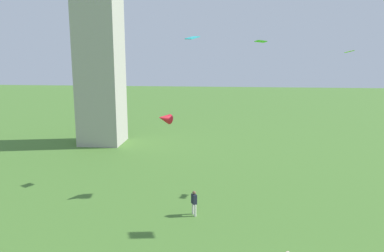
# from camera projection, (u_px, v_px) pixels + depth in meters

# --- Properties ---
(person_4) EXTENTS (0.46, 0.54, 1.80)m
(person_4) POSITION_uv_depth(u_px,v_px,m) (194.00, 202.00, 27.24)
(person_4) COLOR silver
(person_4) RESTS_ON ground_plane
(kite_flying_0) EXTENTS (1.46, 1.51, 1.07)m
(kite_flying_0) POSITION_uv_depth(u_px,v_px,m) (164.00, 118.00, 30.25)
(kite_flying_0) COLOR red
(kite_flying_1) EXTENTS (1.28, 1.34, 0.32)m
(kite_flying_1) POSITION_uv_depth(u_px,v_px,m) (192.00, 38.00, 32.77)
(kite_flying_1) COLOR #27BABF
(kite_flying_4) EXTENTS (0.78, 1.02, 0.22)m
(kite_flying_4) POSITION_uv_depth(u_px,v_px,m) (349.00, 52.00, 30.27)
(kite_flying_4) COLOR #77EE0B
(kite_flying_5) EXTENTS (0.96, 1.20, 0.20)m
(kite_flying_5) POSITION_uv_depth(u_px,v_px,m) (261.00, 41.00, 30.27)
(kite_flying_5) COLOR #52EE2C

